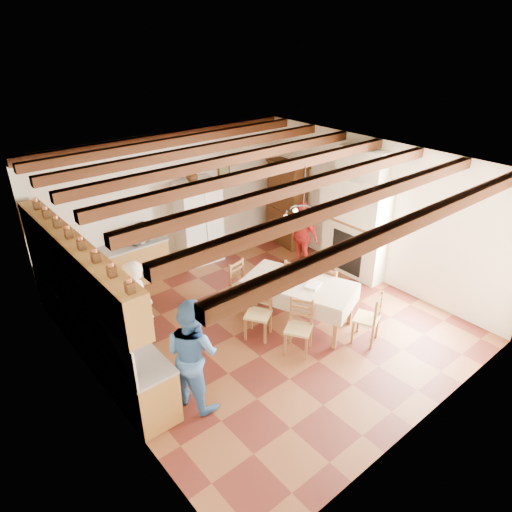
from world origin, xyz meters
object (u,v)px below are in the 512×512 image
Objects in this scene: chair_end_near at (367,317)px; person_woman_red at (301,235)px; chair_right_far at (296,280)px; chair_end_far at (243,286)px; person_woman_blue at (192,353)px; chair_left_near at (299,328)px; dining_table at (299,286)px; chair_right_near at (331,287)px; refrigerator at (197,221)px; microwave at (139,234)px; person_man at (140,311)px; hutch at (287,204)px; chair_left_far at (258,314)px.

person_woman_red is at bearing -134.53° from chair_end_near.
chair_right_far is 0.60× the size of person_woman_red.
chair_end_far is 0.55× the size of person_woman_blue.
chair_left_near is 1.24m from chair_end_near.
chair_end_far is 2.10m from person_woman_red.
dining_table is at bearing 113.64° from chair_right_far.
person_woman_red is (0.75, 1.59, 0.32)m from chair_right_near.
chair_right_far reaches higher than dining_table.
person_woman_red is at bearing -44.63° from refrigerator.
chair_right_near is 1.00× the size of chair_right_far.
chair_right_near is 0.55× the size of person_woman_blue.
chair_right_far is 3.25m from person_woman_blue.
chair_left_near is 1.52m from chair_right_near.
chair_left_near is (-0.61, -0.62, -0.29)m from dining_table.
person_woman_red is 2.86× the size of microwave.
refrigerator is 3.43× the size of microwave.
person_man is at bearing 65.62° from chair_right_near.
dining_table is at bearing -79.67° from microwave.
hutch is at bearing -69.93° from person_woman_blue.
hutch is at bearing 19.86° from chair_end_far.
person_woman_red reaches higher than dining_table.
person_man is (-2.20, -0.11, 0.43)m from chair_end_far.
refrigerator reaches higher than person_woman_red.
chair_left_far and chair_end_near have the same top height.
dining_table is at bearing -84.92° from refrigerator.
chair_end_far is 0.53× the size of person_man.
person_woman_red is at bearing 87.13° from chair_left_far.
chair_left_far is 1.88m from chair_end_near.
dining_table is 2.28× the size of chair_right_near.
chair_right_near is at bearing 50.37° from chair_left_far.
chair_right_far is at bearing -122.58° from hutch.
chair_right_near is at bearing -53.03° from chair_end_far.
chair_left_far is 3.32m from microwave.
person_man is 2.72m from microwave.
hutch is 2.81m from chair_right_far.
hutch is at bearing 107.76° from chair_left_near.
refrigerator is at bearing -12.58° from microwave.
chair_end_far is at bearing -67.74° from person_woman_blue.
person_woman_red is (2.17, 2.13, 0.32)m from chair_left_near.
chair_left_far is 1.41m from chair_right_far.
hutch is at bearing -136.98° from chair_end_near.
refrigerator is 4.61m from person_woman_blue.
person_woman_red is (1.05, 2.67, 0.32)m from chair_end_near.
person_woman_blue is at bearing -126.60° from chair_left_near.
chair_end_far is 1.72× the size of microwave.
chair_right_near is at bearing -4.93° from dining_table.
person_man is (-4.88, -1.76, -0.13)m from hutch.
hutch is at bearing -69.66° from person_man.
person_woman_blue is at bearing -119.33° from microwave.
person_woman_blue is (-3.06, -1.01, 0.39)m from chair_right_far.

